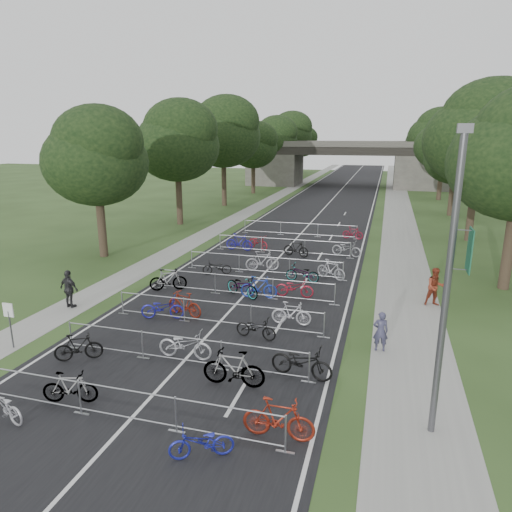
{
  "coord_description": "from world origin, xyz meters",
  "views": [
    {
      "loc": [
        6.66,
        -9.9,
        7.94
      ],
      "look_at": [
        -0.45,
        14.88,
        1.1
      ],
      "focal_mm": 32.0,
      "sensor_mm": 36.0,
      "label": 1
    }
  ],
  "objects": [
    {
      "name": "ground",
      "position": [
        0.0,
        0.0,
        0.0
      ],
      "size": [
        200.0,
        200.0,
        0.0
      ],
      "primitive_type": "plane",
      "color": "#2E461E",
      "rests_on": "ground"
    },
    {
      "name": "road",
      "position": [
        0.0,
        50.0,
        0.01
      ],
      "size": [
        11.0,
        140.0,
        0.01
      ],
      "primitive_type": "cube",
      "color": "black",
      "rests_on": "ground"
    },
    {
      "name": "sidewalk_right",
      "position": [
        8.0,
        50.0,
        0.01
      ],
      "size": [
        3.0,
        140.0,
        0.01
      ],
      "primitive_type": "cube",
      "color": "gray",
      "rests_on": "ground"
    },
    {
      "name": "sidewalk_left",
      "position": [
        -7.5,
        50.0,
        0.01
      ],
      "size": [
        2.0,
        140.0,
        0.01
      ],
      "primitive_type": "cube",
      "color": "gray",
      "rests_on": "ground"
    },
    {
      "name": "lane_markings",
      "position": [
        0.0,
        50.0,
        0.0
      ],
      "size": [
        0.12,
        140.0,
        0.0
      ],
      "primitive_type": "cube",
      "color": "silver",
      "rests_on": "ground"
    },
    {
      "name": "overpass_bridge",
      "position": [
        0.0,
        65.0,
        3.53
      ],
      "size": [
        31.0,
        8.0,
        7.05
      ],
      "color": "#4B4943",
      "rests_on": "ground"
    },
    {
      "name": "lamppost",
      "position": [
        8.33,
        2.0,
        4.28
      ],
      "size": [
        0.61,
        0.65,
        8.21
      ],
      "color": "#4C4C51",
      "rests_on": "ground"
    },
    {
      "name": "park_sign",
      "position": [
        -6.8,
        3.0,
        1.27
      ],
      "size": [
        0.45,
        0.06,
        1.83
      ],
      "color": "#4C4C51",
      "rests_on": "ground"
    },
    {
      "name": "tree_left_0",
      "position": [
        -11.39,
        15.93,
        6.49
      ],
      "size": [
        6.72,
        6.72,
        10.25
      ],
      "color": "#33261C",
      "rests_on": "ground"
    },
    {
      "name": "tree_left_1",
      "position": [
        -11.39,
        27.93,
        7.3
      ],
      "size": [
        7.56,
        7.56,
        11.53
      ],
      "color": "#33261C",
      "rests_on": "ground"
    },
    {
      "name": "tree_right_1",
      "position": [
        13.11,
        27.93,
        7.9
      ],
      "size": [
        8.18,
        8.18,
        12.47
      ],
      "color": "#33261C",
      "rests_on": "ground"
    },
    {
      "name": "tree_left_2",
      "position": [
        -11.39,
        39.93,
        8.12
      ],
      "size": [
        8.4,
        8.4,
        12.81
      ],
      "color": "#33261C",
      "rests_on": "ground"
    },
    {
      "name": "tree_right_2",
      "position": [
        13.11,
        39.93,
        5.95
      ],
      "size": [
        6.16,
        6.16,
        9.39
      ],
      "color": "#33261C",
      "rests_on": "ground"
    },
    {
      "name": "tree_left_3",
      "position": [
        -11.39,
        51.93,
        6.49
      ],
      "size": [
        6.72,
        6.72,
        10.25
      ],
      "color": "#33261C",
      "rests_on": "ground"
    },
    {
      "name": "tree_right_3",
      "position": [
        13.11,
        51.93,
        6.92
      ],
      "size": [
        7.17,
        7.17,
        10.93
      ],
      "color": "#33261C",
      "rests_on": "ground"
    },
    {
      "name": "tree_left_4",
      "position": [
        -11.39,
        63.93,
        7.3
      ],
      "size": [
        7.56,
        7.56,
        11.53
      ],
      "color": "#33261C",
      "rests_on": "ground"
    },
    {
      "name": "tree_right_4",
      "position": [
        13.11,
        63.93,
        7.9
      ],
      "size": [
        8.18,
        8.18,
        12.47
      ],
      "color": "#33261C",
      "rests_on": "ground"
    },
    {
      "name": "tree_left_5",
      "position": [
        -11.39,
        75.93,
        8.12
      ],
      "size": [
        8.4,
        8.4,
        12.81
      ],
      "color": "#33261C",
      "rests_on": "ground"
    },
    {
      "name": "tree_right_5",
      "position": [
        13.11,
        75.93,
        5.95
      ],
      "size": [
        6.16,
        6.16,
        9.39
      ],
      "color": "#33261C",
      "rests_on": "ground"
    },
    {
      "name": "tree_left_6",
      "position": [
        -11.39,
        87.93,
        6.49
      ],
      "size": [
        6.72,
        6.72,
        10.25
      ],
      "color": "#33261C",
      "rests_on": "ground"
    },
    {
      "name": "tree_right_6",
      "position": [
        13.11,
        87.93,
        6.92
      ],
      "size": [
        7.17,
        7.17,
        10.93
      ],
      "color": "#33261C",
      "rests_on": "ground"
    },
    {
      "name": "barrier_row_0",
      "position": [
        0.0,
        0.0,
        0.55
      ],
      "size": [
        9.7,
        0.08,
        1.1
      ],
      "color": "#9C9FA4",
      "rests_on": "ground"
    },
    {
      "name": "barrier_row_1",
      "position": [
        0.0,
        3.6,
        0.55
      ],
      "size": [
        9.7,
        0.08,
        1.1
      ],
      "color": "#9C9FA4",
      "rests_on": "ground"
    },
    {
      "name": "barrier_row_2",
      "position": [
        0.0,
        7.2,
        0.55
      ],
      "size": [
        9.7,
        0.08,
        1.1
      ],
      "color": "#9C9FA4",
      "rests_on": "ground"
    },
    {
      "name": "barrier_row_3",
      "position": [
        0.0,
        11.0,
        0.55
      ],
      "size": [
        9.7,
        0.08,
        1.1
      ],
      "color": "#9C9FA4",
      "rests_on": "ground"
    },
    {
      "name": "barrier_row_4",
      "position": [
        0.0,
        15.0,
        0.55
      ],
      "size": [
        9.7,
        0.08,
        1.1
      ],
      "color": "#9C9FA4",
      "rests_on": "ground"
    },
    {
      "name": "barrier_row_5",
      "position": [
        0.0,
        20.0,
        0.55
      ],
      "size": [
        9.7,
        0.08,
        1.1
      ],
      "color": "#9C9FA4",
      "rests_on": "ground"
    },
    {
      "name": "barrier_row_6",
      "position": [
        0.0,
        26.0,
        0.55
      ],
      "size": [
        9.7,
        0.08,
        1.1
      ],
      "color": "#9C9FA4",
      "rests_on": "ground"
    },
    {
      "name": "bike_0",
      "position": [
        -3.49,
        -0.86,
        0.47
      ],
      "size": [
        1.87,
        1.05,
        0.93
      ],
      "primitive_type": "imported",
      "rotation": [
        0.0,
        0.0,
        4.46
      ],
      "color": "#A5A5AD",
      "rests_on": "ground"
    },
    {
      "name": "bike_1",
      "position": [
        -2.2,
        0.42,
        0.51
      ],
      "size": [
        1.77,
        0.91,
        1.03
      ],
      "primitive_type": "imported",
      "rotation": [
        0.0,
        0.0,
        1.84
      ],
      "color": "#9C9FA4",
      "rests_on": "ground"
    },
    {
      "name": "bike_2",
      "position": [
        2.61,
        -0.78,
        0.44
      ],
      "size": [
        1.76,
        1.26,
        0.88
      ],
      "primitive_type": "imported",
      "rotation": [
        0.0,
        0.0,
        5.17
      ],
      "color": "#1D22A0",
      "rests_on": "ground"
    },
    {
      "name": "bike_3",
      "position": [
        4.3,
        0.5,
        0.6
      ],
      "size": [
        2.0,
        0.59,
        1.2
      ],
      "primitive_type": "imported",
      "rotation": [
        0.0,
        0.0,
        1.59
      ],
      "color": "maroon",
      "rests_on": "ground"
    },
    {
      "name": "bike_4",
      "position": [
        -3.7,
        2.83,
        0.51
      ],
      "size": [
        1.72,
        1.26,
        1.02
      ],
      "primitive_type": "imported",
      "rotation": [
        0.0,
        0.0,
        2.09
      ],
      "color": "black",
      "rests_on": "ground"
    },
    {
      "name": "bike_5",
      "position": [
        -0.04,
        4.04,
        0.54
      ],
      "size": [
        2.07,
        0.78,
        1.08
      ],
      "primitive_type": "imported",
      "rotation": [
        0.0,
        0.0,
        1.6
      ],
      "color": "#AAABB2",
      "rests_on": "ground"
    },
    {
      "name": "bike_6",
      "position": [
        2.28,
        2.72,
        0.63
      ],
      "size": [
        2.11,
        0.67,
        1.26
      ],
      "primitive_type": "imported",
      "rotation": [
        0.0,
        0.0,
        4.75
      ],
      "color": "#9C9FA4",
      "rests_on": "ground"
    },
    {
      "name": "bike_7",
      "position": [
        4.3,
        3.88,
        0.57
      ],
      "size": [
        2.24,
        1.06,
        1.13
      ],
      "primitive_type": "imported",
      "rotation": [
        0.0,
        0.0,
        1.42
      ],
      "color": "black",
      "rests_on": "ground"
    },
    {
      "name": "bike_8",
      "position": [
        -2.59,
        7.22,
        0.51
      ],
      "size": [
        2.04,
        1.16,
        1.01
      ],
      "primitive_type": "imported",
      "rotation": [
        0.0,
        0.0,
        1.84
      ],
      "color": "navy",
      "rests_on": "ground"
    },
    {
      "name": "bike_9",
      "position": [
        -1.77,
        7.76,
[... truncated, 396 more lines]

